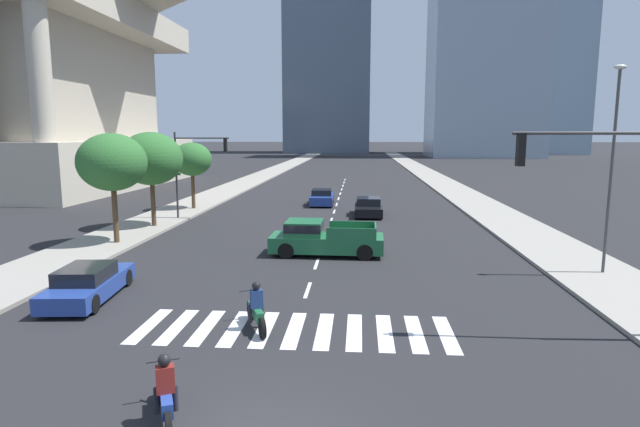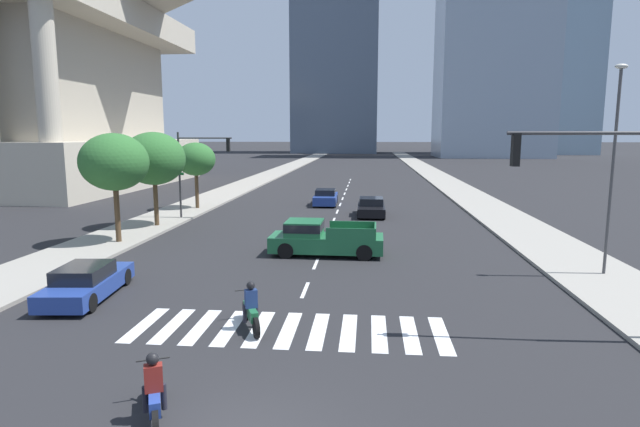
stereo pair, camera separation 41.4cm
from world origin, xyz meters
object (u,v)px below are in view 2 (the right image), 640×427
object	(u,v)px
street_tree_second	(154,159)
street_tree_third	(196,159)
sedan_black_0	(371,208)
street_lamp_east	(614,156)
motorcycle_trailing	(154,393)
traffic_signal_far	(198,160)
pickup_truck	(321,238)
traffic_signal_near	(618,189)
motorcycle_lead	(251,310)
street_tree_nearest	(114,162)
sedan_blue_1	(326,198)
sedan_blue_2	(87,282)

from	to	relation	value
street_tree_second	street_tree_third	size ratio (longest dim) A/B	1.15
sedan_black_0	street_lamp_east	bearing A→B (deg)	31.47
motorcycle_trailing	street_tree_second	distance (m)	23.44
traffic_signal_far	pickup_truck	bearing A→B (deg)	-46.18
sedan_black_0	traffic_signal_far	world-z (taller)	traffic_signal_far
traffic_signal_near	motorcycle_lead	bearing A→B (deg)	0.00
street_tree_nearest	traffic_signal_near	bearing A→B (deg)	-29.23
traffic_signal_near	street_lamp_east	world-z (taller)	street_lamp_east
motorcycle_lead	street_lamp_east	xyz separation A→B (m)	(13.17, 6.92, 4.36)
sedan_black_0	street_tree_nearest	size ratio (longest dim) A/B	0.76
motorcycle_lead	sedan_blue_1	world-z (taller)	motorcycle_lead
motorcycle_lead	motorcycle_trailing	distance (m)	5.21
motorcycle_trailing	sedan_black_0	size ratio (longest dim) A/B	0.48
traffic_signal_far	street_tree_third	size ratio (longest dim) A/B	1.15
sedan_black_0	street_tree_second	size ratio (longest dim) A/B	0.75
sedan_blue_1	traffic_signal_far	world-z (taller)	traffic_signal_far
sedan_black_0	street_tree_third	xyz separation A→B (m)	(-13.47, 1.75, 3.32)
street_tree_nearest	street_tree_second	xyz separation A→B (m)	(0.00, 5.01, -0.05)
street_tree_nearest	pickup_truck	bearing A→B (deg)	-7.45
motorcycle_lead	street_tree_second	bearing A→B (deg)	7.27
sedan_black_0	street_tree_second	world-z (taller)	street_tree_second
motorcycle_lead	street_lamp_east	distance (m)	15.51
pickup_truck	sedan_black_0	distance (m)	12.71
motorcycle_lead	street_tree_third	world-z (taller)	street_tree_third
traffic_signal_near	pickup_truck	bearing A→B (deg)	-47.30
street_tree_nearest	street_tree_third	distance (m)	12.78
sedan_blue_1	motorcycle_trailing	bearing A→B (deg)	177.69
motorcycle_lead	street_tree_third	bearing A→B (deg)	-1.64
traffic_signal_far	street_tree_nearest	distance (m)	8.38
motorcycle_trailing	sedan_blue_2	xyz separation A→B (m)	(-5.69, 7.46, -0.01)
motorcycle_trailing	traffic_signal_near	size ratio (longest dim) A/B	0.34
pickup_truck	street_tree_third	bearing A→B (deg)	-51.24
traffic_signal_near	street_lamp_east	distance (m)	7.55
street_tree_nearest	street_lamp_east	bearing A→B (deg)	-10.53
pickup_truck	sedan_blue_1	distance (m)	17.95
motorcycle_trailing	street_lamp_east	world-z (taller)	street_lamp_east
motorcycle_trailing	street_tree_third	distance (m)	30.63
traffic_signal_far	street_lamp_east	distance (m)	24.58
motorcycle_trailing	sedan_blue_2	distance (m)	9.38
pickup_truck	sedan_blue_1	xyz separation A→B (m)	(-1.27, 17.90, -0.20)
motorcycle_lead	street_tree_third	size ratio (longest dim) A/B	0.41
street_lamp_east	street_tree_nearest	bearing A→B (deg)	169.47
pickup_truck	street_tree_second	size ratio (longest dim) A/B	0.94
sedan_blue_1	sedan_blue_2	size ratio (longest dim) A/B	0.95
motorcycle_trailing	sedan_black_0	bearing A→B (deg)	-33.25
sedan_blue_2	street_tree_third	xyz separation A→B (m)	(-3.26, 21.64, 3.34)
sedan_black_0	motorcycle_lead	bearing A→B (deg)	-9.77
street_lamp_east	street_tree_nearest	size ratio (longest dim) A/B	1.46
motorcycle_trailing	sedan_blue_2	world-z (taller)	motorcycle_trailing
sedan_black_0	street_lamp_east	size ratio (longest dim) A/B	0.52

